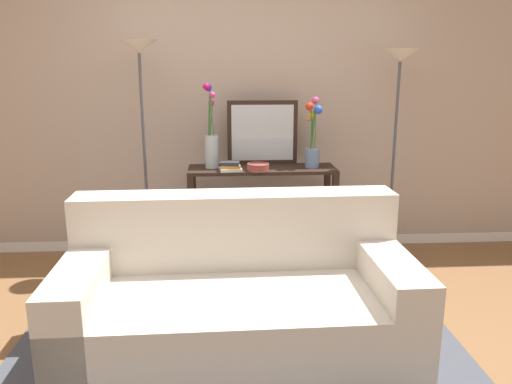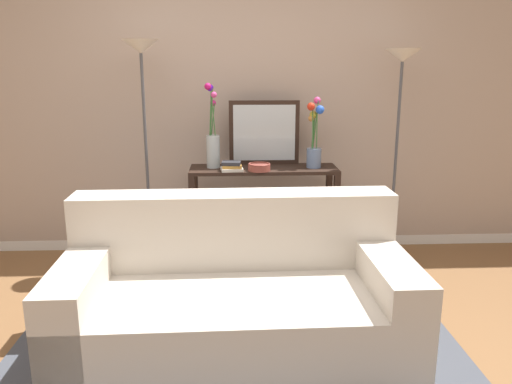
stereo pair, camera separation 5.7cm
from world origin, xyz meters
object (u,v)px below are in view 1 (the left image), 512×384
(floor_lamp_right, at_px, (398,97))
(fruit_bowl, at_px, (258,167))
(book_stack, at_px, (230,166))
(vase_tall_flowers, at_px, (211,142))
(book_row_under_console, at_px, (218,255))
(console_table, at_px, (262,198))
(vase_short_flowers, at_px, (313,141))
(couch, at_px, (238,301))
(wall_mirror, at_px, (262,133))
(floor_lamp_left, at_px, (141,92))

(floor_lamp_right, bearing_deg, fruit_bowl, -177.00)
(floor_lamp_right, xyz_separation_m, book_stack, (-1.34, -0.05, -0.53))
(fruit_bowl, bearing_deg, vase_tall_flowers, 158.14)
(book_stack, xyz_separation_m, book_row_under_console, (-0.12, 0.11, -0.79))
(console_table, xyz_separation_m, vase_tall_flowers, (-0.41, 0.03, 0.47))
(console_table, xyz_separation_m, vase_short_flowers, (0.41, -0.01, 0.47))
(floor_lamp_right, distance_m, vase_short_flowers, 0.75)
(couch, height_order, fruit_bowl, couch)
(floor_lamp_right, bearing_deg, vase_tall_flowers, 176.54)
(book_row_under_console, bearing_deg, fruit_bowl, -19.44)
(wall_mirror, xyz_separation_m, book_stack, (-0.28, -0.26, -0.23))
(console_table, height_order, floor_lamp_left, floor_lamp_left)
(wall_mirror, distance_m, fruit_bowl, 0.37)
(book_row_under_console, bearing_deg, floor_lamp_left, -173.86)
(vase_tall_flowers, relative_size, fruit_bowl, 3.82)
(floor_lamp_left, bearing_deg, console_table, 3.67)
(vase_short_flowers, bearing_deg, vase_tall_flowers, 177.46)
(floor_lamp_right, height_order, vase_short_flowers, floor_lamp_right)
(floor_lamp_left, height_order, floor_lamp_right, floor_lamp_left)
(book_row_under_console, bearing_deg, wall_mirror, 21.76)
(couch, xyz_separation_m, book_row_under_console, (-0.14, 1.38, -0.25))
(console_table, distance_m, floor_lamp_right, 1.35)
(floor_lamp_right, bearing_deg, wall_mirror, 168.45)
(fruit_bowl, bearing_deg, couch, -99.02)
(wall_mirror, distance_m, book_row_under_console, 1.11)
(console_table, bearing_deg, book_stack, -157.89)
(fruit_bowl, distance_m, book_row_under_console, 0.86)
(fruit_bowl, bearing_deg, floor_lamp_left, 176.27)
(console_table, relative_size, book_stack, 6.50)
(console_table, height_order, fruit_bowl, fruit_bowl)
(fruit_bowl, bearing_deg, book_stack, 176.75)
(wall_mirror, relative_size, book_stack, 3.17)
(floor_lamp_right, bearing_deg, book_row_under_console, 177.63)
(floor_lamp_left, relative_size, book_row_under_console, 7.78)
(fruit_bowl, xyz_separation_m, book_stack, (-0.22, 0.01, 0.00))
(wall_mirror, xyz_separation_m, vase_tall_flowers, (-0.43, -0.13, -0.06))
(vase_tall_flowers, xyz_separation_m, book_row_under_console, (0.03, -0.03, -0.97))
(wall_mirror, bearing_deg, vase_tall_flowers, -163.41)
(floor_lamp_left, distance_m, wall_mirror, 1.04)
(console_table, bearing_deg, vase_tall_flowers, 175.88)
(console_table, bearing_deg, wall_mirror, 85.05)
(vase_short_flowers, distance_m, book_row_under_console, 1.25)
(couch, xyz_separation_m, vase_tall_flowers, (-0.17, 1.41, 0.72))
(floor_lamp_right, distance_m, book_stack, 1.44)
(wall_mirror, bearing_deg, floor_lamp_left, -167.17)
(vase_tall_flowers, relative_size, book_stack, 3.66)
(console_table, relative_size, book_row_under_console, 5.16)
(fruit_bowl, bearing_deg, vase_short_flowers, 13.85)
(vase_tall_flowers, distance_m, book_stack, 0.27)
(floor_lamp_right, distance_m, vase_tall_flowers, 1.53)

